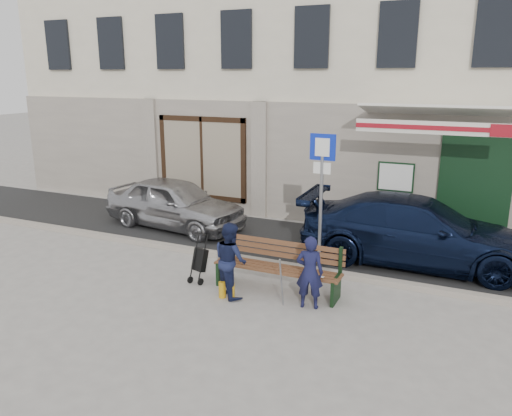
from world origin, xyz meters
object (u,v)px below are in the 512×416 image
Objects in this scene: car_silver at (175,203)px; parking_sign at (322,180)px; stroller at (200,261)px; car_navy at (417,231)px; man at (310,272)px; bench at (275,267)px; woman at (231,260)px.

parking_sign reaches higher than car_silver.
stroller is at bearing -132.39° from car_silver.
man is at bearing 153.37° from car_navy.
car_silver is 1.61× the size of bench.
car_navy is at bearing -83.52° from car_silver.
stroller is (-1.93, -1.54, -1.47)m from parking_sign.
car_silver is 1.38× the size of parking_sign.
parking_sign is at bearing -99.17° from car_silver.
car_silver is 4.52m from woman.
car_silver is at bearing 146.44° from stroller.
parking_sign is 1.17× the size of bench.
man is 0.94× the size of woman.
parking_sign is at bearing 72.50° from bench.
bench is 1.52m from stroller.
car_silver is 4.71m from bench.
man is at bearing 10.54° from stroller.
car_navy is 4.61m from stroller.
parking_sign is 2.03× the size of woman.
car_silver reaches higher than stroller.
car_silver is 5.59m from man.
bench reaches higher than stroller.
bench is (-2.20, -2.55, -0.25)m from car_navy.
bench is at bearing -116.84° from car_silver.
woman reaches higher than car_silver.
stroller is (-1.50, -0.18, -0.04)m from bench.
parking_sign is 2.88m from stroller.
bench is at bearing -105.68° from woman.
car_navy is 3.79× the size of man.
car_navy is 3.27m from man.
woman is (-1.08, -1.88, -1.20)m from parking_sign.
stroller is (-3.71, -2.73, -0.30)m from car_navy.
stroller is at bearing 13.84° from woman.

